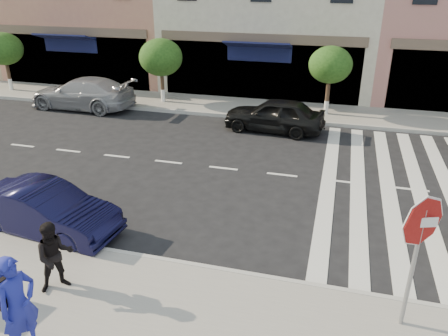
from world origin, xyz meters
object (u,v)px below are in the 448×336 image
car_far_left (82,93)px  car_far_mid (274,115)px  stop_sign (420,235)px  car_near_mid (45,210)px  photographer (19,306)px  walker (55,256)px

car_far_left → car_far_mid: car_far_left is taller
stop_sign → car_far_mid: bearing=92.1°
car_near_mid → car_far_left: size_ratio=0.76×
stop_sign → car_far_left: 17.70m
photographer → car_far_mid: photographer is taller
car_far_left → car_far_mid: size_ratio=1.25×
car_near_mid → car_far_mid: bearing=-18.7°
walker → car_far_mid: bearing=34.5°
car_far_left → car_far_mid: 9.52m
car_near_mid → car_far_mid: 10.17m
stop_sign → photographer: (-6.27, -2.31, -0.99)m
stop_sign → walker: bearing=167.2°
walker → car_near_mid: walker is taller
stop_sign → car_far_left: (-13.56, 11.30, -1.34)m
photographer → car_far_left: (-7.30, 13.60, -0.34)m
walker → car_far_left: size_ratio=0.30×
car_far_left → car_far_mid: (9.48, -0.87, -0.05)m
walker → car_far_mid: size_ratio=0.37×
car_far_mid → car_far_left: bearing=-90.0°
car_far_left → car_far_mid: bearing=86.8°
walker → car_far_left: bearing=77.3°
car_near_mid → car_far_mid: car_far_mid is taller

